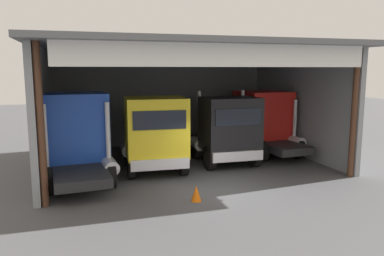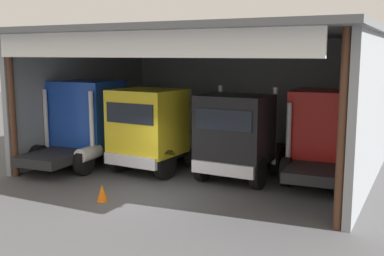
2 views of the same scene
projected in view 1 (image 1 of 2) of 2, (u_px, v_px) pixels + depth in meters
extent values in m
plane|color=#4C4C4F|center=(218.00, 191.00, 14.17)|extent=(80.00, 80.00, 0.00)
cube|color=gray|center=(162.00, 100.00, 22.73)|extent=(12.64, 0.24, 5.39)
cube|color=gray|center=(44.00, 111.00, 16.42)|extent=(0.24, 9.49, 5.39)
cube|color=gray|center=(298.00, 104.00, 20.06)|extent=(0.24, 9.49, 5.39)
cube|color=slate|center=(187.00, 48.00, 17.26)|extent=(13.24, 10.66, 0.20)
cylinder|color=#4C2D1E|center=(41.00, 126.00, 12.15)|extent=(0.24, 0.24, 5.39)
cylinder|color=#4C2D1E|center=(354.00, 113.00, 15.64)|extent=(0.24, 0.24, 5.39)
cube|color=white|center=(224.00, 54.00, 12.95)|extent=(11.38, 0.12, 0.90)
cube|color=#1E47B7|center=(75.00, 127.00, 15.47)|extent=(2.69, 2.50, 2.81)
cube|color=black|center=(72.00, 112.00, 16.48)|extent=(2.15, 0.21, 0.84)
cube|color=silver|center=(75.00, 156.00, 16.82)|extent=(2.41, 0.33, 0.44)
cube|color=#232326|center=(80.00, 173.00, 13.97)|extent=(2.14, 3.52, 0.36)
cylinder|color=silver|center=(45.00, 141.00, 13.90)|extent=(0.18, 0.18, 2.75)
cylinder|color=silver|center=(108.00, 137.00, 14.70)|extent=(0.18, 0.18, 2.75)
cylinder|color=silver|center=(110.00, 166.00, 14.63)|extent=(0.64, 1.24, 0.56)
cylinder|color=black|center=(48.00, 166.00, 15.76)|extent=(0.37, 1.04, 1.03)
cylinder|color=black|center=(102.00, 161.00, 16.55)|extent=(0.37, 1.04, 1.03)
cylinder|color=black|center=(48.00, 181.00, 13.61)|extent=(0.37, 1.04, 1.03)
cylinder|color=black|center=(111.00, 175.00, 14.39)|extent=(0.37, 1.04, 1.03)
cube|color=yellow|center=(156.00, 127.00, 16.11)|extent=(2.64, 2.41, 2.52)
cube|color=black|center=(160.00, 120.00, 14.93)|extent=(2.14, 0.18, 0.76)
cube|color=silver|center=(160.00, 164.00, 15.18)|extent=(2.40, 0.30, 0.44)
cube|color=#232326|center=(151.00, 149.00, 17.97)|extent=(2.06, 3.23, 0.36)
cylinder|color=silver|center=(176.00, 125.00, 17.63)|extent=(0.18, 0.18, 2.75)
cylinder|color=silver|center=(127.00, 126.00, 17.10)|extent=(0.18, 0.18, 2.75)
cylinder|color=silver|center=(127.00, 149.00, 17.40)|extent=(0.63, 1.23, 0.56)
cylinder|color=black|center=(183.00, 162.00, 16.16)|extent=(0.36, 1.16, 1.14)
cylinder|color=black|center=(131.00, 165.00, 15.65)|extent=(0.36, 1.16, 1.14)
cylinder|color=black|center=(174.00, 152.00, 18.25)|extent=(0.36, 1.16, 1.14)
cylinder|color=black|center=(128.00, 154.00, 17.74)|extent=(0.36, 1.16, 1.14)
cube|color=black|center=(230.00, 124.00, 17.43)|extent=(2.53, 2.07, 2.43)
cube|color=black|center=(238.00, 117.00, 16.39)|extent=(2.11, 0.11, 0.73)
cube|color=silver|center=(238.00, 156.00, 16.63)|extent=(2.36, 0.21, 0.44)
cube|color=#232326|center=(216.00, 143.00, 19.41)|extent=(1.94, 3.43, 0.36)
cylinder|color=silver|center=(242.00, 120.00, 18.84)|extent=(0.18, 0.18, 2.92)
cylinder|color=silver|center=(199.00, 121.00, 18.24)|extent=(0.18, 0.18, 2.92)
cylinder|color=silver|center=(197.00, 143.00, 18.80)|extent=(0.59, 1.21, 0.56)
cylinder|color=black|center=(254.00, 155.00, 17.57)|extent=(0.32, 1.13, 1.13)
cylinder|color=black|center=(210.00, 158.00, 16.99)|extent=(0.32, 1.13, 1.13)
cylinder|color=black|center=(236.00, 145.00, 19.73)|extent=(0.32, 1.13, 1.13)
cylinder|color=black|center=(196.00, 148.00, 19.14)|extent=(0.32, 1.13, 1.13)
cube|color=red|center=(263.00, 115.00, 20.29)|extent=(2.58, 2.58, 2.58)
cube|color=black|center=(251.00, 105.00, 21.36)|extent=(2.07, 0.19, 0.78)
cube|color=silver|center=(250.00, 137.00, 21.67)|extent=(2.32, 0.30, 0.44)
cube|color=#232326|center=(280.00, 146.00, 18.89)|extent=(2.01, 3.26, 0.36)
cylinder|color=silver|center=(258.00, 126.00, 18.69)|extent=(0.18, 0.18, 2.45)
cylinder|color=silver|center=(295.00, 123.00, 19.44)|extent=(0.18, 0.18, 2.45)
cylinder|color=silver|center=(295.00, 141.00, 19.52)|extent=(0.63, 1.23, 0.56)
cylinder|color=black|center=(240.00, 143.00, 20.61)|extent=(0.36, 1.06, 1.04)
cylinder|color=black|center=(274.00, 140.00, 21.34)|extent=(0.36, 1.06, 1.04)
cylinder|color=black|center=(261.00, 151.00, 18.55)|extent=(0.36, 1.06, 1.04)
cylinder|color=black|center=(298.00, 148.00, 19.28)|extent=(0.36, 1.06, 1.04)
cylinder|color=#194CB2|center=(85.00, 144.00, 20.73)|extent=(0.58, 0.58, 0.85)
cube|color=#1E59A5|center=(234.00, 136.00, 22.74)|extent=(0.90, 0.60, 1.00)
cone|color=orange|center=(196.00, 193.00, 13.01)|extent=(0.36, 0.36, 0.56)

